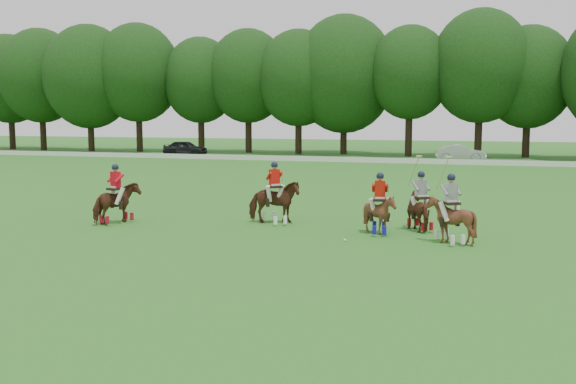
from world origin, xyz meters
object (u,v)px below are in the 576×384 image
(polo_red_c, at_px, (379,213))
(polo_stripe_a, at_px, (420,210))
(polo_red_b, at_px, (274,201))
(polo_stripe_b, at_px, (450,219))
(polo_ball, at_px, (345,240))
(car_mid, at_px, (461,153))
(polo_red_a, at_px, (116,202))
(car_left, at_px, (185,148))

(polo_red_c, relative_size, polo_stripe_a, 0.80)
(polo_red_b, height_order, polo_stripe_a, polo_stripe_a)
(polo_red_b, bearing_deg, polo_stripe_b, -16.45)
(polo_stripe_b, height_order, polo_ball, polo_stripe_b)
(car_mid, distance_m, polo_red_a, 40.03)
(polo_red_c, bearing_deg, polo_ball, -117.19)
(car_left, xyz_separation_m, polo_ball, (25.16, -39.38, -0.72))
(polo_stripe_b, bearing_deg, polo_ball, -167.66)
(polo_red_c, bearing_deg, car_left, 124.55)
(polo_red_c, bearing_deg, polo_red_a, -175.45)
(car_left, distance_m, polo_red_c, 45.84)
(polo_stripe_a, bearing_deg, polo_stripe_b, -61.49)
(polo_stripe_b, bearing_deg, car_left, 126.27)
(polo_red_c, relative_size, polo_stripe_b, 0.77)
(car_left, distance_m, polo_ball, 46.74)
(car_mid, xyz_separation_m, polo_stripe_a, (0.13, -36.60, 0.01))
(car_left, height_order, polo_red_a, polo_red_a)
(polo_red_b, bearing_deg, car_mid, 81.91)
(car_mid, relative_size, polo_stripe_a, 1.67)
(polo_red_b, relative_size, polo_ball, 25.78)
(polo_red_c, xyz_separation_m, polo_stripe_a, (1.25, 1.15, -0.00))
(car_left, bearing_deg, polo_red_b, -154.05)
(car_mid, bearing_deg, polo_stripe_b, 174.33)
(polo_red_a, bearing_deg, car_mid, 74.25)
(polo_red_a, xyz_separation_m, polo_red_c, (9.74, 0.78, -0.06))
(car_left, relative_size, car_mid, 1.02)
(car_left, xyz_separation_m, polo_red_a, (16.25, -38.53, 0.04))
(polo_stripe_a, distance_m, polo_ball, 3.55)
(car_mid, relative_size, polo_ball, 48.79)
(car_mid, height_order, polo_ball, car_mid)
(polo_ball, bearing_deg, polo_red_a, 174.52)
(polo_red_a, bearing_deg, polo_stripe_a, 9.95)
(polo_red_a, height_order, polo_ball, polo_red_a)
(polo_red_a, relative_size, polo_ball, 24.81)
(polo_stripe_a, bearing_deg, polo_red_a, -170.05)
(car_left, height_order, polo_stripe_a, polo_stripe_a)
(car_mid, distance_m, polo_ball, 39.44)
(polo_red_a, distance_m, polo_stripe_a, 11.16)
(polo_ball, bearing_deg, polo_red_c, 62.81)
(polo_red_c, xyz_separation_m, polo_ball, (-0.84, -1.63, -0.69))
(polo_red_a, relative_size, polo_stripe_b, 0.81)
(car_left, height_order, polo_red_b, polo_red_b)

